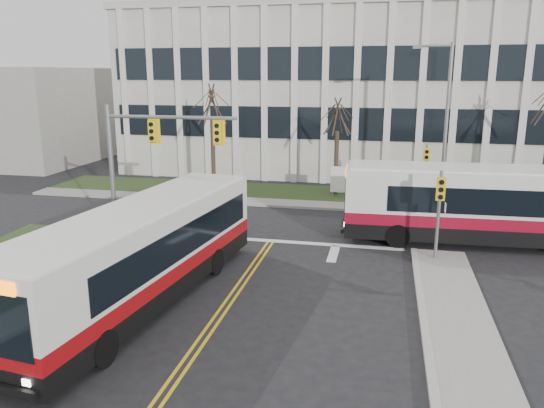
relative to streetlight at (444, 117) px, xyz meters
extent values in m
plane|color=black|center=(-8.03, -16.20, -5.19)|extent=(120.00, 120.00, 0.00)
cube|color=#9E9B93|center=(-3.03, -1.00, -5.12)|extent=(44.00, 1.60, 0.14)
cube|color=#2E421C|center=(-3.03, 1.80, -5.13)|extent=(44.00, 5.00, 0.12)
cube|color=silver|center=(-3.03, 13.80, 0.81)|extent=(40.00, 16.00, 12.00)
cube|color=#9E9B93|center=(-34.03, 9.80, -1.19)|extent=(12.00, 12.00, 8.00)
cylinder|color=slate|center=(-15.33, -9.00, -2.09)|extent=(0.22, 0.22, 6.20)
cylinder|color=slate|center=(-12.33, -9.00, 0.51)|extent=(6.00, 0.16, 0.16)
cube|color=yellow|center=(-13.13, -9.15, -0.09)|extent=(0.34, 0.24, 0.92)
cube|color=yellow|center=(-10.13, -9.15, -0.09)|extent=(0.34, 0.24, 0.92)
cylinder|color=slate|center=(-0.83, -9.20, -3.29)|extent=(0.14, 0.14, 3.80)
cube|color=yellow|center=(-0.83, -9.40, -2.09)|extent=(0.34, 0.24, 0.92)
cylinder|color=slate|center=(-0.83, -0.70, -3.29)|extent=(0.14, 0.14, 3.80)
cube|color=yellow|center=(-0.83, -0.90, -2.09)|extent=(0.34, 0.24, 0.92)
cylinder|color=slate|center=(0.17, 0.00, -0.59)|extent=(0.20, 0.20, 9.20)
cylinder|color=slate|center=(-0.73, 0.00, 3.81)|extent=(1.80, 0.14, 0.14)
cube|color=slate|center=(-1.63, 0.00, 3.76)|extent=(0.50, 0.25, 0.18)
cylinder|color=slate|center=(-6.13, 1.30, -4.69)|extent=(0.08, 0.08, 1.00)
cylinder|color=slate|center=(-4.93, 1.30, -4.69)|extent=(0.08, 0.08, 1.00)
cube|color=white|center=(-5.53, 1.30, -3.99)|extent=(1.50, 0.12, 1.60)
cylinder|color=#42352B|center=(-14.03, 1.80, -2.88)|extent=(0.28, 0.28, 4.62)
cylinder|color=#42352B|center=(-6.03, 2.00, -3.15)|extent=(0.28, 0.28, 4.09)
camera|label=1|loc=(-3.09, -30.92, 2.39)|focal=35.00mm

